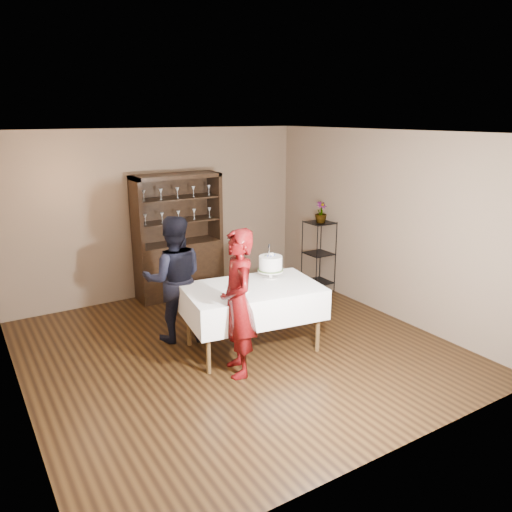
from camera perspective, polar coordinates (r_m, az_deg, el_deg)
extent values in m
plane|color=black|center=(6.52, -2.23, -10.51)|extent=(5.00, 5.00, 0.00)
plane|color=silver|center=(5.85, -2.52, 13.92)|extent=(5.00, 5.00, 0.00)
cube|color=brown|center=(8.26, -10.99, 4.78)|extent=(5.00, 0.02, 2.70)
cube|color=brown|center=(5.33, -26.44, -2.71)|extent=(0.02, 5.00, 2.70)
cube|color=brown|center=(7.56, 14.38, 3.56)|extent=(0.02, 5.00, 2.70)
cube|color=black|center=(8.32, -8.73, -1.44)|extent=(1.40, 0.48, 0.90)
cube|color=black|center=(8.28, -9.63, 5.58)|extent=(1.40, 0.03, 1.10)
cube|color=black|center=(8.00, -9.19, 9.01)|extent=(1.40, 0.48, 0.06)
cube|color=black|center=(8.12, -8.97, 3.96)|extent=(1.28, 0.42, 0.02)
cube|color=black|center=(8.05, -9.08, 6.54)|extent=(1.28, 0.42, 0.02)
cylinder|color=black|center=(8.18, 6.95, -0.56)|extent=(0.02, 0.02, 1.20)
cylinder|color=black|center=(8.43, 9.07, -0.15)|extent=(0.02, 0.02, 1.20)
cylinder|color=black|center=(8.48, 5.26, 0.08)|extent=(0.02, 0.02, 1.20)
cylinder|color=black|center=(8.72, 7.36, 0.46)|extent=(0.02, 0.02, 1.20)
cube|color=black|center=(8.58, 7.06, -2.93)|extent=(0.40, 0.40, 0.02)
cube|color=black|center=(8.44, 7.17, 0.29)|extent=(0.40, 0.40, 0.01)
cube|color=black|center=(8.31, 7.30, 3.81)|extent=(0.40, 0.40, 0.02)
cube|color=white|center=(6.28, -0.42, -5.17)|extent=(1.80, 1.25, 0.39)
cylinder|color=#4F371C|center=(5.80, -5.51, -9.76)|extent=(0.06, 0.06, 0.79)
cylinder|color=#4F371C|center=(6.35, 7.10, -7.47)|extent=(0.06, 0.06, 0.79)
cylinder|color=#4F371C|center=(6.50, -7.74, -6.90)|extent=(0.06, 0.06, 0.79)
cylinder|color=#4F371C|center=(7.00, 3.76, -5.11)|extent=(0.06, 0.06, 0.79)
imported|color=#3A0508|center=(5.63, -2.08, -5.41)|extent=(0.56, 0.71, 1.71)
imported|color=black|center=(6.57, -9.36, -2.63)|extent=(0.98, 0.87, 1.67)
cylinder|color=white|center=(6.53, 1.66, -2.48)|extent=(0.19, 0.19, 0.01)
cylinder|color=white|center=(6.52, 1.67, -2.13)|extent=(0.05, 0.05, 0.09)
cylinder|color=white|center=(6.51, 1.67, -1.68)|extent=(0.34, 0.34, 0.01)
cylinder|color=#44602D|center=(6.50, 1.67, -1.55)|extent=(0.33, 0.33, 0.02)
cylinder|color=white|center=(6.48, 1.68, -0.82)|extent=(0.32, 0.32, 0.19)
sphere|color=#5460B4|center=(6.46, 1.90, 0.11)|extent=(0.02, 0.02, 0.02)
cube|color=white|center=(6.40, 1.50, 0.46)|extent=(0.02, 0.02, 0.13)
cube|color=black|center=(6.37, 1.51, 1.16)|extent=(0.02, 0.02, 0.05)
cylinder|color=white|center=(6.04, -1.74, -4.02)|extent=(0.23, 0.23, 0.01)
cylinder|color=white|center=(6.20, -2.61, -3.51)|extent=(0.17, 0.17, 0.01)
imported|color=#44602D|center=(8.23, 7.44, 4.97)|extent=(0.21, 0.21, 0.35)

